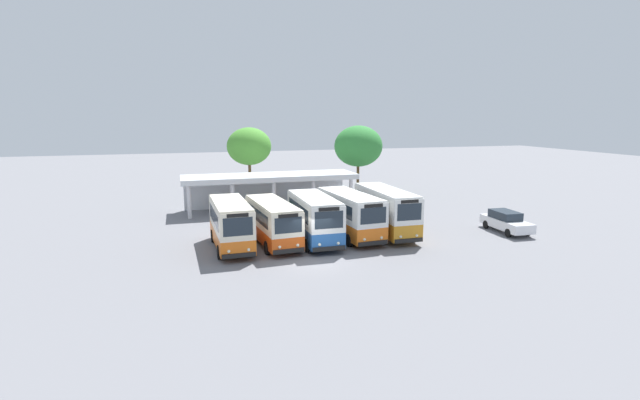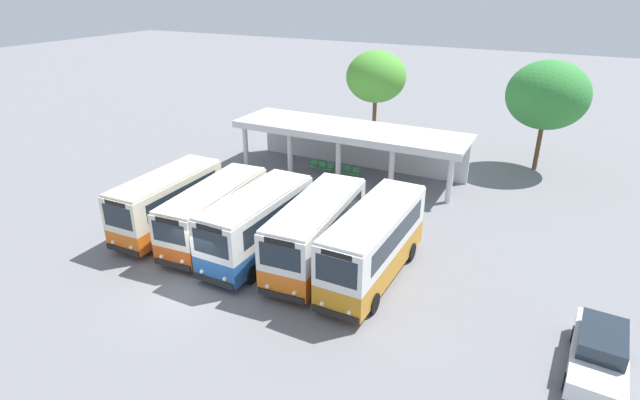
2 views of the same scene
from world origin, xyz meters
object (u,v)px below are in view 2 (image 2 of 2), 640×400
object	(u,v)px
city_bus_middle_cream	(257,223)
waiting_chair_second_from_end	(322,166)
city_bus_nearest_orange	(168,201)
waiting_chair_end_by_column	(314,164)
parked_car_flank	(600,352)
city_bus_fourth_amber	(316,230)
city_bus_fifth_blue	(374,242)
waiting_chair_fourth_seat	(338,169)
waiting_chair_middle_seat	(330,168)
waiting_chair_fifth_seat	(347,171)
city_bus_second_in_row	(215,211)
waiting_chair_far_end_seat	(355,172)

from	to	relation	value
city_bus_middle_cream	waiting_chair_second_from_end	xyz separation A→B (m)	(-2.46, 11.79, -1.32)
city_bus_nearest_orange	waiting_chair_end_by_column	world-z (taller)	city_bus_nearest_orange
city_bus_nearest_orange	parked_car_flank	bearing A→B (deg)	-3.91
city_bus_middle_cream	city_bus_fourth_amber	world-z (taller)	city_bus_middle_cream
city_bus_fifth_blue	waiting_chair_second_from_end	world-z (taller)	city_bus_fifth_blue
parked_car_flank	waiting_chair_fourth_seat	distance (m)	20.91
city_bus_middle_cream	waiting_chair_second_from_end	bearing A→B (deg)	101.80
waiting_chair_middle_seat	city_bus_nearest_orange	bearing A→B (deg)	-108.91
waiting_chair_middle_seat	waiting_chair_fifth_seat	bearing A→B (deg)	-1.53
waiting_chair_fourth_seat	city_bus_nearest_orange	bearing A→B (deg)	-111.73
parked_car_flank	city_bus_fourth_amber	bearing A→B (deg)	170.71
city_bus_nearest_orange	parked_car_flank	world-z (taller)	city_bus_nearest_orange
waiting_chair_second_from_end	waiting_chair_fourth_seat	distance (m)	1.31
city_bus_second_in_row	city_bus_fourth_amber	size ratio (longest dim) A/B	0.98
city_bus_nearest_orange	waiting_chair_middle_seat	distance (m)	12.45
city_bus_fifth_blue	waiting_chair_fourth_seat	xyz separation A→B (m)	(-6.98, 11.12, -1.39)
city_bus_fourth_amber	waiting_chair_fourth_seat	xyz separation A→B (m)	(-4.07, 11.15, -1.30)
city_bus_middle_cream	waiting_chair_middle_seat	size ratio (longest dim) A/B	8.34
city_bus_middle_cream	waiting_chair_fifth_seat	distance (m)	11.85
city_bus_fifth_blue	waiting_chair_fifth_seat	bearing A→B (deg)	119.71
city_bus_middle_cream	waiting_chair_end_by_column	bearing A→B (deg)	104.69
city_bus_fourth_amber	city_bus_middle_cream	bearing A→B (deg)	-167.47
parked_car_flank	waiting_chair_fifth_seat	bearing A→B (deg)	139.96
waiting_chair_end_by_column	waiting_chair_fourth_seat	bearing A→B (deg)	-2.52
city_bus_second_in_row	city_bus_middle_cream	size ratio (longest dim) A/B	1.06
city_bus_fourth_amber	waiting_chair_second_from_end	bearing A→B (deg)	115.75
waiting_chair_second_from_end	waiting_chair_far_end_seat	size ratio (longest dim) A/B	1.00
waiting_chair_second_from_end	waiting_chair_fourth_seat	xyz separation A→B (m)	(1.31, 0.00, 0.00)
waiting_chair_far_end_seat	city_bus_second_in_row	bearing A→B (deg)	-105.01
city_bus_fifth_blue	waiting_chair_fifth_seat	distance (m)	12.85
city_bus_middle_cream	city_bus_fifth_blue	distance (m)	5.87
city_bus_nearest_orange	waiting_chair_end_by_column	size ratio (longest dim) A/B	8.15
city_bus_fifth_blue	city_bus_nearest_orange	bearing A→B (deg)	-177.10
city_bus_nearest_orange	waiting_chair_fourth_seat	size ratio (longest dim) A/B	8.15
city_bus_fifth_blue	waiting_chair_fifth_seat	xyz separation A→B (m)	(-6.33, 11.09, -1.39)
waiting_chair_fourth_seat	city_bus_fourth_amber	bearing A→B (deg)	-69.94
waiting_chair_end_by_column	waiting_chair_far_end_seat	world-z (taller)	same
city_bus_nearest_orange	city_bus_fourth_amber	world-z (taller)	city_bus_fourth_amber
city_bus_fifth_blue	waiting_chair_end_by_column	bearing A→B (deg)	128.59
city_bus_second_in_row	parked_car_flank	xyz separation A→B (m)	(18.01, -1.74, -0.85)
city_bus_middle_cream	waiting_chair_fifth_seat	bearing A→B (deg)	92.45
city_bus_middle_cream	waiting_chair_middle_seat	bearing A→B (deg)	98.72
city_bus_nearest_orange	waiting_chair_middle_seat	world-z (taller)	city_bus_nearest_orange
city_bus_fourth_amber	waiting_chair_middle_seat	size ratio (longest dim) A/B	9.04
waiting_chair_fourth_seat	waiting_chair_fifth_seat	distance (m)	0.65
city_bus_fourth_amber	city_bus_fifth_blue	world-z (taller)	city_bus_fifth_blue
city_bus_fourth_amber	waiting_chair_fifth_seat	world-z (taller)	city_bus_fourth_amber
city_bus_fifth_blue	waiting_chair_fourth_seat	world-z (taller)	city_bus_fifth_blue
waiting_chair_end_by_column	waiting_chair_far_end_seat	xyz separation A→B (m)	(3.26, -0.07, 0.00)
city_bus_second_in_row	city_bus_fifth_blue	bearing A→B (deg)	1.83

